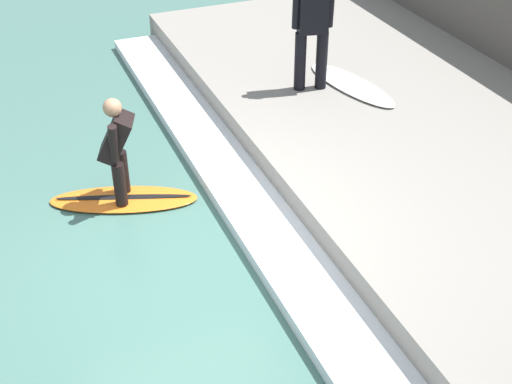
{
  "coord_description": "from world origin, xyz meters",
  "views": [
    {
      "loc": [
        -1.57,
        -5.71,
        4.82
      ],
      "look_at": [
        0.77,
        0.0,
        0.7
      ],
      "focal_mm": 50.0,
      "sensor_mm": 36.0,
      "label": 1
    }
  ],
  "objects_px": {
    "surfboard_riding": "(124,199)",
    "surfer_waiting_near": "(313,25)",
    "surfer_riding": "(117,145)",
    "surfboard_waiting_near": "(352,84)"
  },
  "relations": [
    {
      "from": "surfboard_waiting_near",
      "to": "surfboard_riding",
      "type": "bearing_deg",
      "value": -164.18
    },
    {
      "from": "surfer_riding",
      "to": "surfer_waiting_near",
      "type": "distance_m",
      "value": 3.3
    },
    {
      "from": "surfer_waiting_near",
      "to": "surfboard_waiting_near",
      "type": "height_order",
      "value": "surfer_waiting_near"
    },
    {
      "from": "surfboard_waiting_near",
      "to": "surfer_riding",
      "type": "bearing_deg",
      "value": -164.18
    },
    {
      "from": "surfer_riding",
      "to": "surfboard_waiting_near",
      "type": "height_order",
      "value": "surfer_riding"
    },
    {
      "from": "surfboard_riding",
      "to": "surfboard_waiting_near",
      "type": "xyz_separation_m",
      "value": [
        3.6,
        1.02,
        0.41
      ]
    },
    {
      "from": "surfboard_riding",
      "to": "surfer_riding",
      "type": "relative_size",
      "value": 1.43
    },
    {
      "from": "surfboard_riding",
      "to": "surfer_waiting_near",
      "type": "height_order",
      "value": "surfer_waiting_near"
    },
    {
      "from": "surfboard_riding",
      "to": "surfboard_waiting_near",
      "type": "height_order",
      "value": "surfboard_waiting_near"
    },
    {
      "from": "surfboard_riding",
      "to": "surfer_waiting_near",
      "type": "distance_m",
      "value": 3.51
    }
  ]
}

